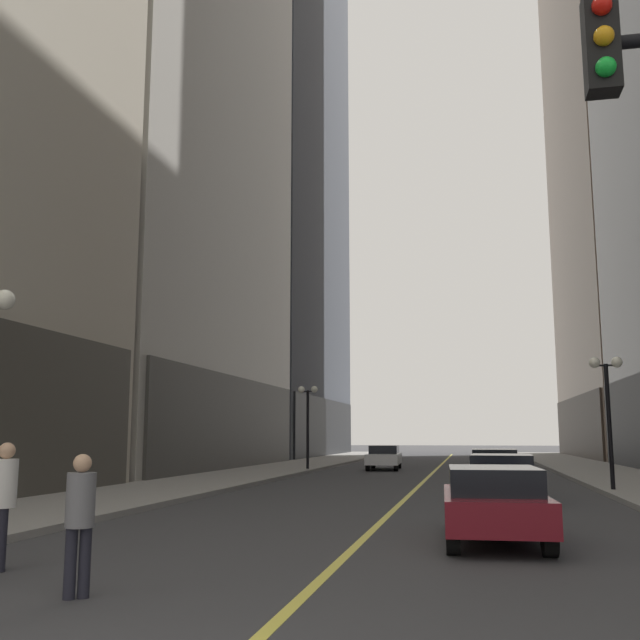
{
  "coord_description": "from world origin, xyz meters",
  "views": [
    {
      "loc": [
        2.01,
        -3.67,
        1.87
      ],
      "look_at": [
        -5.8,
        34.26,
        7.97
      ],
      "focal_mm": 41.11,
      "sensor_mm": 36.0,
      "label": 1
    }
  ],
  "objects_px": {
    "car_silver": "(494,464)",
    "street_lamp_right_mid": "(607,392)",
    "car_maroon": "(494,501)",
    "pedestrian_in_grey_suit": "(80,514)",
    "car_blue": "(502,475)",
    "street_lamp_left_far": "(308,408)",
    "car_white": "(384,456)",
    "pedestrian_in_white_shirt": "(4,495)"
  },
  "relations": [
    {
      "from": "car_maroon",
      "to": "street_lamp_left_far",
      "type": "height_order",
      "value": "street_lamp_left_far"
    },
    {
      "from": "car_white",
      "to": "pedestrian_in_grey_suit",
      "type": "relative_size",
      "value": 2.83
    },
    {
      "from": "pedestrian_in_grey_suit",
      "to": "car_white",
      "type": "bearing_deg",
      "value": 90.39
    },
    {
      "from": "car_blue",
      "to": "car_silver",
      "type": "xyz_separation_m",
      "value": [
        0.0,
        8.29,
        -0.0
      ]
    },
    {
      "from": "car_blue",
      "to": "pedestrian_in_grey_suit",
      "type": "bearing_deg",
      "value": -110.76
    },
    {
      "from": "car_white",
      "to": "pedestrian_in_white_shirt",
      "type": "relative_size",
      "value": 2.64
    },
    {
      "from": "car_maroon",
      "to": "pedestrian_in_grey_suit",
      "type": "distance_m",
      "value": 7.34
    },
    {
      "from": "car_maroon",
      "to": "car_silver",
      "type": "height_order",
      "value": "same"
    },
    {
      "from": "pedestrian_in_white_shirt",
      "to": "car_silver",
      "type": "bearing_deg",
      "value": 70.78
    },
    {
      "from": "pedestrian_in_white_shirt",
      "to": "street_lamp_left_far",
      "type": "distance_m",
      "value": 28.32
    },
    {
      "from": "pedestrian_in_grey_suit",
      "to": "pedestrian_in_white_shirt",
      "type": "bearing_deg",
      "value": 144.86
    },
    {
      "from": "street_lamp_left_far",
      "to": "car_white",
      "type": "bearing_deg",
      "value": 40.22
    },
    {
      "from": "pedestrian_in_grey_suit",
      "to": "street_lamp_left_far",
      "type": "height_order",
      "value": "street_lamp_left_far"
    },
    {
      "from": "street_lamp_left_far",
      "to": "street_lamp_right_mid",
      "type": "bearing_deg",
      "value": -43.55
    },
    {
      "from": "pedestrian_in_white_shirt",
      "to": "pedestrian_in_grey_suit",
      "type": "xyz_separation_m",
      "value": [
        1.97,
        -1.39,
        -0.08
      ]
    },
    {
      "from": "pedestrian_in_grey_suit",
      "to": "street_lamp_right_mid",
      "type": "height_order",
      "value": "street_lamp_right_mid"
    },
    {
      "from": "car_silver",
      "to": "street_lamp_left_far",
      "type": "height_order",
      "value": "street_lamp_left_far"
    },
    {
      "from": "street_lamp_right_mid",
      "to": "car_white",
      "type": "bearing_deg",
      "value": 121.06
    },
    {
      "from": "car_maroon",
      "to": "car_blue",
      "type": "height_order",
      "value": "same"
    },
    {
      "from": "pedestrian_in_grey_suit",
      "to": "street_lamp_left_far",
      "type": "xyz_separation_m",
      "value": [
        -3.85,
        29.55,
        2.3
      ]
    },
    {
      "from": "car_white",
      "to": "pedestrian_in_grey_suit",
      "type": "distance_m",
      "value": 32.62
    },
    {
      "from": "car_blue",
      "to": "street_lamp_left_far",
      "type": "distance_m",
      "value": 18.11
    },
    {
      "from": "car_white",
      "to": "pedestrian_in_white_shirt",
      "type": "height_order",
      "value": "pedestrian_in_white_shirt"
    },
    {
      "from": "car_blue",
      "to": "pedestrian_in_grey_suit",
      "type": "height_order",
      "value": "pedestrian_in_grey_suit"
    },
    {
      "from": "car_silver",
      "to": "car_white",
      "type": "bearing_deg",
      "value": 118.87
    },
    {
      "from": "car_silver",
      "to": "pedestrian_in_grey_suit",
      "type": "bearing_deg",
      "value": -103.46
    },
    {
      "from": "car_blue",
      "to": "street_lamp_right_mid",
      "type": "relative_size",
      "value": 0.99
    },
    {
      "from": "car_silver",
      "to": "street_lamp_right_mid",
      "type": "height_order",
      "value": "street_lamp_right_mid"
    },
    {
      "from": "pedestrian_in_white_shirt",
      "to": "street_lamp_right_mid",
      "type": "distance_m",
      "value": 19.5
    },
    {
      "from": "car_maroon",
      "to": "pedestrian_in_grey_suit",
      "type": "height_order",
      "value": "pedestrian_in_grey_suit"
    },
    {
      "from": "car_silver",
      "to": "street_lamp_left_far",
      "type": "relative_size",
      "value": 0.94
    },
    {
      "from": "car_maroon",
      "to": "car_blue",
      "type": "xyz_separation_m",
      "value": [
        0.48,
        8.71,
        0.0
      ]
    },
    {
      "from": "pedestrian_in_grey_suit",
      "to": "street_lamp_left_far",
      "type": "relative_size",
      "value": 0.37
    },
    {
      "from": "car_blue",
      "to": "street_lamp_right_mid",
      "type": "xyz_separation_m",
      "value": [
        3.58,
        3.21,
        2.54
      ]
    },
    {
      "from": "car_silver",
      "to": "pedestrian_in_grey_suit",
      "type": "xyz_separation_m",
      "value": [
        -5.38,
        -22.46,
        0.24
      ]
    },
    {
      "from": "car_blue",
      "to": "street_lamp_left_far",
      "type": "relative_size",
      "value": 0.99
    },
    {
      "from": "car_maroon",
      "to": "car_blue",
      "type": "bearing_deg",
      "value": 86.84
    },
    {
      "from": "street_lamp_right_mid",
      "to": "car_maroon",
      "type": "bearing_deg",
      "value": -108.81
    },
    {
      "from": "car_maroon",
      "to": "street_lamp_right_mid",
      "type": "distance_m",
      "value": 12.84
    },
    {
      "from": "car_silver",
      "to": "car_white",
      "type": "relative_size",
      "value": 0.89
    },
    {
      "from": "street_lamp_left_far",
      "to": "street_lamp_right_mid",
      "type": "height_order",
      "value": "same"
    },
    {
      "from": "car_white",
      "to": "pedestrian_in_white_shirt",
      "type": "distance_m",
      "value": 31.28
    }
  ]
}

